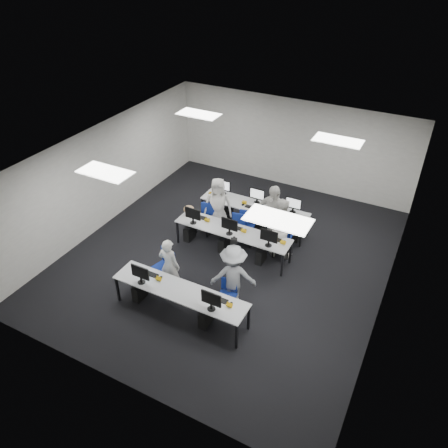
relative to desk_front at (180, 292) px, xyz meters
The scene contains 23 objects.
room 2.54m from the desk_front, 90.00° to the left, with size 9.00×9.02×3.00m.
ceiling_panels 3.33m from the desk_front, 90.00° to the left, with size 5.20×4.60×0.02m.
desk_front is the anchor object (origin of this frame).
desk_mid 2.60m from the desk_front, 90.00° to the left, with size 3.20×0.70×0.73m.
desk_back 4.00m from the desk_front, 90.00° to the left, with size 3.20×0.70×0.73m.
equipment_front 0.38m from the desk_front, behind, with size 2.51×0.41×1.19m.
equipment_mid 2.61m from the desk_front, 94.24° to the left, with size 2.91×0.41×1.19m.
equipment_back 4.04m from the desk_front, 87.27° to the left, with size 2.91×0.41×1.19m.
chair_0 1.18m from the desk_front, 144.49° to the left, with size 0.60×0.63×0.98m.
chair_1 1.13m from the desk_front, 34.23° to the left, with size 0.46×0.49×0.81m.
chair_2 3.34m from the desk_front, 109.72° to the left, with size 0.46×0.49×0.85m.
chair_3 3.23m from the desk_front, 88.17° to the left, with size 0.55×0.58×0.92m.
chair_4 3.41m from the desk_front, 69.41° to the left, with size 0.54×0.57×0.88m.
chair_5 3.63m from the desk_front, 108.33° to the left, with size 0.56×0.59×0.92m.
chair_6 3.42m from the desk_front, 92.35° to the left, with size 0.51×0.54×0.87m.
chair_7 3.67m from the desk_front, 71.27° to the left, with size 0.42×0.46×0.81m.
handbag 3.14m from the desk_front, 117.53° to the left, with size 0.31×0.20×0.25m, color #916B4B.
student_0 0.88m from the desk_front, 138.35° to the left, with size 0.54×0.36×1.49m, color beige.
student_1 3.32m from the desk_front, 70.61° to the left, with size 0.82×0.64×1.70m, color beige.
student_2 3.49m from the desk_front, 104.16° to the left, with size 0.81×0.53×1.66m, color beige.
student_3 3.59m from the desk_front, 77.79° to the left, with size 1.07×0.44×1.82m, color beige.
photographer 1.25m from the desk_front, 44.97° to the left, with size 1.05×0.60×1.63m, color slate.
dslr_camera 1.65m from the desk_front, 52.31° to the left, with size 0.14×0.18×0.10m, color black.
Camera 1 is at (4.17, -8.27, 7.34)m, focal length 35.00 mm.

